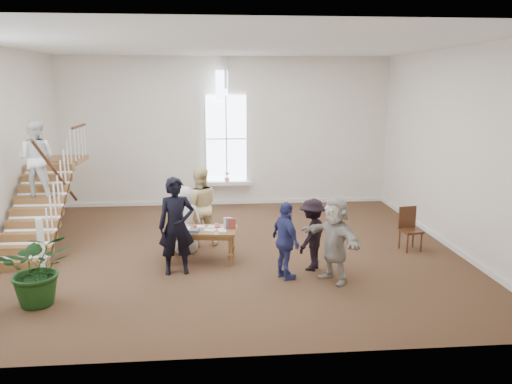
{
  "coord_description": "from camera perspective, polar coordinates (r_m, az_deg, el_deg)",
  "views": [
    {
      "loc": [
        -0.4,
        -10.75,
        3.71
      ],
      "look_at": [
        0.56,
        0.4,
        1.26
      ],
      "focal_mm": 35.0,
      "sensor_mm": 36.0,
      "label": 1
    }
  ],
  "objects": [
    {
      "name": "woman_cluster_b",
      "position": [
        10.11,
        6.42,
        -4.85
      ],
      "size": [
        0.98,
        1.09,
        1.46
      ],
      "primitive_type": "imported",
      "rotation": [
        0.0,
        0.0,
        4.12
      ],
      "color": "black",
      "rests_on": "ground"
    },
    {
      "name": "ground",
      "position": [
        11.38,
        -2.66,
        -6.69
      ],
      "size": [
        10.0,
        10.0,
        0.0
      ],
      "primitive_type": "plane",
      "color": "#452D1B",
      "rests_on": "ground"
    },
    {
      "name": "floor_plant",
      "position": [
        9.3,
        -23.67,
        -7.98
      ],
      "size": [
        1.4,
        1.29,
        1.29
      ],
      "primitive_type": "imported",
      "rotation": [
        0.0,
        0.0,
        0.29
      ],
      "color": "#143510",
      "rests_on": "ground"
    },
    {
      "name": "person_yellow",
      "position": [
        11.59,
        -6.51,
        -1.65
      ],
      "size": [
        0.99,
        0.82,
        1.84
      ],
      "primitive_type": "imported",
      "rotation": [
        0.0,
        0.0,
        3.29
      ],
      "color": "beige",
      "rests_on": "ground"
    },
    {
      "name": "room_shell",
      "position": [
        15.51,
        -3.33,
        0.0
      ],
      "size": [
        10.49,
        10.0,
        10.0
      ],
      "color": "white",
      "rests_on": "ground"
    },
    {
      "name": "elderly_woman",
      "position": [
        11.16,
        -8.1,
        -3.16
      ],
      "size": [
        0.78,
        0.56,
        1.5
      ],
      "primitive_type": "imported",
      "rotation": [
        0.0,
        0.0,
        3.03
      ],
      "color": "beige",
      "rests_on": "ground"
    },
    {
      "name": "woman_cluster_a",
      "position": [
        9.58,
        3.41,
        -5.58
      ],
      "size": [
        0.68,
        0.97,
        1.52
      ],
      "primitive_type": "imported",
      "rotation": [
        0.0,
        0.0,
        1.96
      ],
      "color": "navy",
      "rests_on": "ground"
    },
    {
      "name": "woman_cluster_c",
      "position": [
        9.55,
        8.97,
        -5.42
      ],
      "size": [
        1.17,
        1.56,
        1.64
      ],
      "primitive_type": "imported",
      "rotation": [
        0.0,
        0.0,
        5.23
      ],
      "color": "#B5ADA3",
      "rests_on": "ground"
    },
    {
      "name": "police_officer",
      "position": [
        9.91,
        -9.09,
        -3.87
      ],
      "size": [
        0.76,
        0.54,
        1.94
      ],
      "primitive_type": "imported",
      "rotation": [
        0.0,
        0.0,
        0.12
      ],
      "color": "black",
      "rests_on": "ground"
    },
    {
      "name": "library_table",
      "position": [
        10.61,
        -6.45,
        -4.65
      ],
      "size": [
        1.58,
        0.93,
        0.76
      ],
      "rotation": [
        0.0,
        0.0,
        -0.12
      ],
      "color": "brown",
      "rests_on": "ground"
    },
    {
      "name": "side_chair",
      "position": [
        11.82,
        17.11,
        -3.74
      ],
      "size": [
        0.49,
        0.49,
        0.98
      ],
      "rotation": [
        0.0,
        0.0,
        0.16
      ],
      "color": "#35180E",
      "rests_on": "ground"
    },
    {
      "name": "staircase",
      "position": [
        12.33,
        -23.49,
        1.56
      ],
      "size": [
        1.1,
        4.1,
        2.92
      ],
      "color": "brown",
      "rests_on": "ground"
    }
  ]
}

